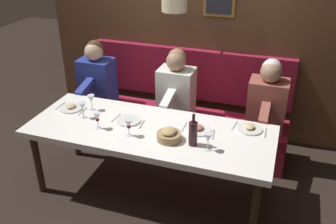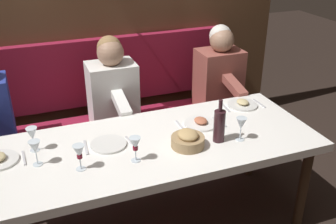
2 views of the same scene
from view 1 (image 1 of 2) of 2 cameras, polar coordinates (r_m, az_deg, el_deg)
ground_plane at (r=3.92m, az=-2.63°, el=-11.96°), size 12.00×12.00×0.00m
dining_table at (r=3.53m, az=-2.86°, el=-3.48°), size 0.90×2.33×0.74m
banquette_bench at (r=4.48m, az=1.41°, el=-2.84°), size 0.52×2.53×0.45m
back_wall_panel at (r=4.55m, az=3.80°, el=13.22°), size 0.59×3.73×2.90m
diner_nearest at (r=4.05m, az=15.07°, el=2.11°), size 0.60×0.40×0.79m
diner_near at (r=4.21m, az=1.26°, el=4.08°), size 0.60×0.40×0.79m
diner_middle at (r=4.59m, az=-10.93°, el=5.63°), size 0.60×0.40×0.79m
place_setting_0 at (r=3.63m, az=-6.10°, el=-1.32°), size 0.24×0.32×0.01m
place_setting_1 at (r=3.97m, az=-14.70°, el=0.67°), size 0.24×0.31×0.05m
place_setting_2 at (r=3.55m, az=12.42°, el=-2.45°), size 0.24×0.32×0.05m
place_setting_3 at (r=3.46m, az=4.69°, el=-2.65°), size 0.24×0.32×0.05m
wine_glass_0 at (r=3.51m, az=-10.82°, el=-0.78°), size 0.07×0.07×0.16m
wine_glass_1 at (r=3.86m, az=-11.73°, el=1.92°), size 0.07×0.07×0.16m
wine_glass_2 at (r=3.14m, az=6.19°, el=-4.02°), size 0.07×0.07×0.16m
wine_glass_3 at (r=3.35m, az=-6.07°, el=-1.89°), size 0.07×0.07×0.16m
wine_glass_4 at (r=3.73m, az=-12.97°, el=0.80°), size 0.07×0.07×0.16m
wine_bottle at (r=3.20m, az=3.88°, el=-3.26°), size 0.08×0.08×0.30m
bread_bowl at (r=3.30m, az=0.16°, el=-3.57°), size 0.22×0.22×0.12m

